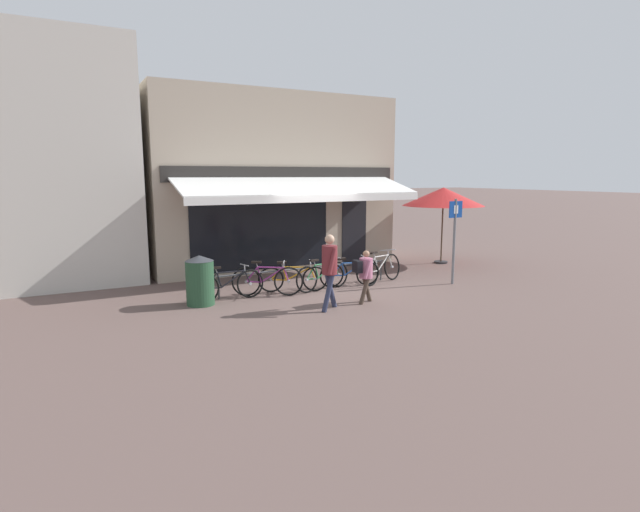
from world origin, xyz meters
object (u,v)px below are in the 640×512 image
object	(u,v)px
bicycle_silver	(381,268)
pedestrian_child	(365,271)
bicycle_blue	(350,273)
litter_bin	(200,280)
bicycle_orange	(293,278)
bicycle_green	(323,276)
bicycle_purple	(267,280)
bicycle_black	(228,285)
parking_sign	(455,232)
cafe_parasol	(443,197)
pedestrian_adult	(330,264)

from	to	relation	value
bicycle_silver	pedestrian_child	world-z (taller)	pedestrian_child
bicycle_blue	litter_bin	bearing A→B (deg)	-167.91
bicycle_orange	pedestrian_child	distance (m)	2.07
bicycle_green	bicycle_purple	bearing A→B (deg)	165.71
bicycle_black	litter_bin	xyz separation A→B (m)	(-0.68, -0.10, 0.20)
bicycle_orange	bicycle_blue	xyz separation A→B (m)	(1.59, -0.15, -0.00)
bicycle_orange	litter_bin	xyz separation A→B (m)	(-2.39, -0.16, 0.22)
bicycle_blue	pedestrian_child	bearing A→B (deg)	-98.04
bicycle_purple	bicycle_silver	size ratio (longest dim) A/B	0.91
bicycle_black	bicycle_blue	world-z (taller)	bicycle_black
parking_sign	cafe_parasol	size ratio (longest dim) A/B	0.86
bicycle_black	bicycle_purple	distance (m)	0.98
bicycle_purple	bicycle_blue	bearing A→B (deg)	25.17
bicycle_purple	bicycle_orange	distance (m)	0.73
bicycle_black	cafe_parasol	size ratio (longest dim) A/B	0.67
pedestrian_child	cafe_parasol	world-z (taller)	cafe_parasol
bicycle_black	pedestrian_child	bearing A→B (deg)	-34.12
bicycle_green	bicycle_blue	bearing A→B (deg)	-12.06
pedestrian_adult	cafe_parasol	bearing A→B (deg)	17.95
bicycle_orange	cafe_parasol	distance (m)	6.61
bicycle_blue	bicycle_silver	world-z (taller)	bicycle_silver
bicycle_blue	parking_sign	xyz separation A→B (m)	(2.64, -1.04, 1.06)
pedestrian_adult	bicycle_purple	bearing A→B (deg)	101.36
pedestrian_child	bicycle_purple	bearing A→B (deg)	139.30
bicycle_green	pedestrian_adult	xyz separation A→B (m)	(-0.77, -1.74, 0.65)
bicycle_blue	cafe_parasol	bearing A→B (deg)	31.48
bicycle_orange	parking_sign	world-z (taller)	parking_sign
bicycle_black	litter_bin	size ratio (longest dim) A/B	1.58
bicycle_purple	bicycle_silver	world-z (taller)	bicycle_silver
bicycle_silver	pedestrian_adult	xyz separation A→B (m)	(-2.60, -1.76, 0.62)
bicycle_black	bicycle_green	distance (m)	2.49
bicycle_blue	cafe_parasol	xyz separation A→B (m)	(4.59, 1.62, 1.86)
bicycle_blue	litter_bin	xyz separation A→B (m)	(-3.98, -0.00, 0.22)
bicycle_orange	parking_sign	distance (m)	4.52
bicycle_black	parking_sign	world-z (taller)	parking_sign
pedestrian_adult	litter_bin	size ratio (longest dim) A/B	1.47
bicycle_blue	cafe_parasol	size ratio (longest dim) A/B	0.62
pedestrian_child	litter_bin	size ratio (longest dim) A/B	1.08
bicycle_purple	bicycle_silver	distance (m)	3.33
bicycle_blue	cafe_parasol	distance (m)	5.21
bicycle_blue	pedestrian_adult	world-z (taller)	pedestrian_adult
bicycle_orange	pedestrian_child	world-z (taller)	pedestrian_child
bicycle_purple	bicycle_green	world-z (taller)	bicycle_purple
bicycle_orange	pedestrian_adult	distance (m)	2.00
bicycle_green	pedestrian_adult	distance (m)	2.01
pedestrian_child	bicycle_blue	bearing A→B (deg)	73.62
bicycle_blue	pedestrian_adult	xyz separation A→B (m)	(-1.59, -1.74, 0.66)
bicycle_silver	cafe_parasol	bearing A→B (deg)	4.12
bicycle_blue	pedestrian_adult	distance (m)	2.45
pedestrian_child	cafe_parasol	distance (m)	6.28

